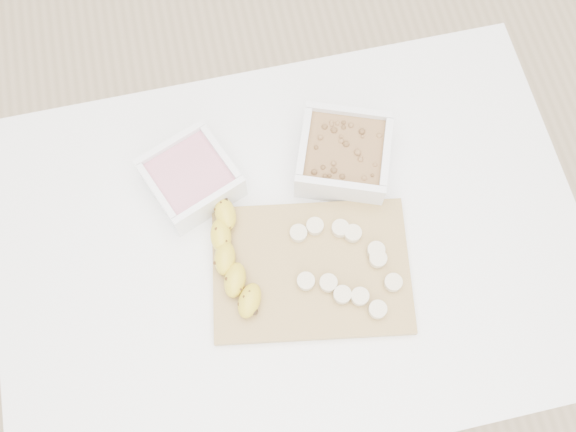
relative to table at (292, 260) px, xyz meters
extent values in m
plane|color=#C6AD89|center=(0.00, 0.00, -0.65)|extent=(3.50, 3.50, 0.00)
cube|color=white|center=(0.00, 0.00, 0.08)|extent=(1.00, 0.70, 0.04)
cylinder|color=white|center=(0.44, -0.29, -0.30)|extent=(0.05, 0.05, 0.71)
cylinder|color=white|center=(-0.44, 0.29, -0.30)|extent=(0.05, 0.05, 0.71)
cylinder|color=white|center=(0.44, 0.29, -0.30)|extent=(0.05, 0.05, 0.71)
cube|color=white|center=(-0.14, 0.14, 0.13)|extent=(0.18, 0.18, 0.06)
cube|color=#C97A8D|center=(-0.14, 0.14, 0.13)|extent=(0.15, 0.15, 0.04)
cube|color=white|center=(0.12, 0.13, 0.13)|extent=(0.20, 0.20, 0.07)
cube|color=brown|center=(0.12, 0.13, 0.13)|extent=(0.16, 0.16, 0.04)
cube|color=tan|center=(0.02, -0.05, 0.10)|extent=(0.36, 0.28, 0.01)
cylinder|color=beige|center=(0.01, 0.01, 0.12)|extent=(0.03, 0.03, 0.01)
cylinder|color=beige|center=(0.04, 0.02, 0.12)|extent=(0.03, 0.03, 0.01)
cylinder|color=beige|center=(0.08, 0.00, 0.12)|extent=(0.03, 0.03, 0.01)
cylinder|color=beige|center=(0.10, -0.01, 0.12)|extent=(0.03, 0.03, 0.01)
cylinder|color=beige|center=(0.13, -0.05, 0.12)|extent=(0.03, 0.03, 0.01)
cylinder|color=beige|center=(0.13, -0.06, 0.12)|extent=(0.03, 0.03, 0.01)
cylinder|color=beige|center=(0.15, -0.11, 0.12)|extent=(0.03, 0.03, 0.01)
cylinder|color=beige|center=(0.01, -0.07, 0.12)|extent=(0.03, 0.03, 0.01)
cylinder|color=beige|center=(0.04, -0.08, 0.12)|extent=(0.03, 0.03, 0.01)
cylinder|color=beige|center=(0.06, -0.11, 0.12)|extent=(0.03, 0.03, 0.01)
cylinder|color=beige|center=(0.09, -0.12, 0.12)|extent=(0.03, 0.03, 0.01)
cylinder|color=beige|center=(0.11, -0.14, 0.12)|extent=(0.03, 0.03, 0.01)
camera|label=1|loc=(-0.08, -0.32, 1.14)|focal=40.00mm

